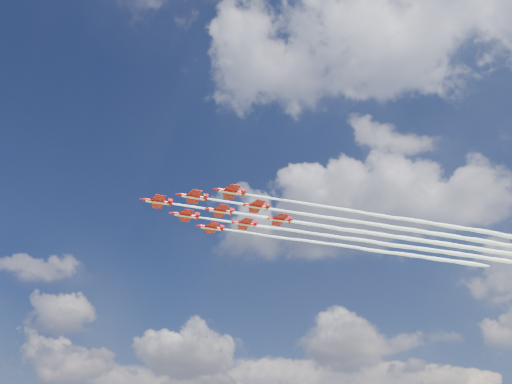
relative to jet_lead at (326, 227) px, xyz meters
The scene contains 9 objects.
jet_lead is the anchor object (origin of this frame).
jet_row2_port 12.13m from the jet_lead, ahead, with size 95.42×81.01×2.59m.
jet_row2_starb 12.13m from the jet_lead, 72.67° to the left, with size 95.42×81.01×2.59m.
jet_row3_port 24.25m from the jet_lead, ahead, with size 95.42×81.01×2.59m.
jet_row3_centre 20.47m from the jet_lead, 40.23° to the left, with size 95.42×81.01×2.59m.
jet_row3_starb 24.25m from the jet_lead, 72.67° to the left, with size 95.42×81.01×2.59m.
jet_row4_port 31.38m from the jet_lead, 28.26° to the left, with size 95.42×81.01×2.59m.
jet_row4_starb 31.38m from the jet_lead, 52.19° to the left, with size 95.42×81.01×2.59m.
jet_tail 40.94m from the jet_lead, 40.23° to the left, with size 95.42×81.01×2.59m.
Camera 1 is at (62.65, -128.87, 7.11)m, focal length 35.00 mm.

